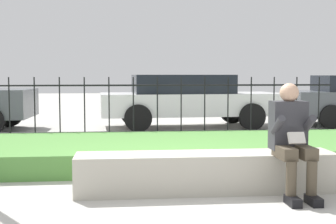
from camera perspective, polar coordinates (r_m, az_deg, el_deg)
name	(u,v)px	position (r m, az deg, el deg)	size (l,w,h in m)	color
ground_plane	(183,192)	(5.42, 1.82, -9.72)	(60.00, 60.00, 0.00)	#B2AFA8
stone_bench	(206,174)	(5.42, 4.65, -7.59)	(2.96, 0.53, 0.45)	#B7B2A3
person_seated_reader	(291,135)	(5.29, 14.82, -2.76)	(0.42, 0.73, 1.24)	black
grass_berm	(166,151)	(7.27, -0.23, -4.78)	(8.83, 2.47, 0.32)	#569342
iron_fence	(157,110)	(8.87, -1.30, 0.28)	(6.83, 0.03, 1.30)	black
car_parked_center	(187,99)	(11.98, 2.36, 1.60)	(4.58, 2.03, 1.35)	silver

